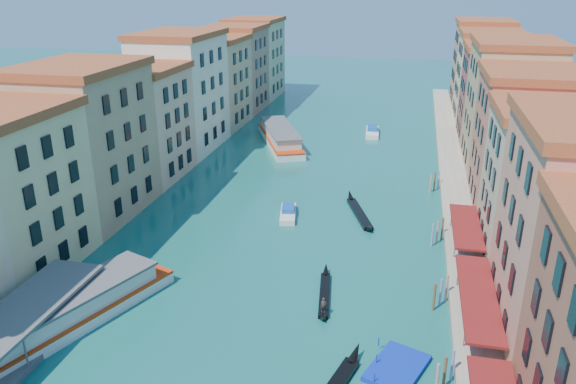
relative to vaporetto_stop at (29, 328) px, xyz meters
name	(u,v)px	position (x,y,z in m)	size (l,w,h in m)	color
left_bank_palazzos	(167,103)	(-10.00, 52.68, 8.27)	(12.80, 128.40, 21.00)	beige
right_bank_palazzos	(513,120)	(46.00, 53.00, 8.31)	(12.80, 128.40, 21.00)	#964B35
quay	(452,174)	(38.00, 53.00, -0.94)	(4.00, 140.00, 1.00)	gray
restaurant_awnings	(478,299)	(38.19, 11.00, 1.55)	(3.20, 44.55, 3.12)	maroon
vaporetto_stop	(29,328)	(0.00, 0.00, 0.00)	(5.40, 16.40, 3.65)	#59595C
mooring_poles_right	(440,279)	(35.10, 16.80, -0.14)	(1.44, 54.24, 3.20)	brown
mooring_poles_left	(5,326)	(-2.50, 0.00, -0.14)	(0.24, 8.24, 3.20)	brown
vaporetto_near	(73,310)	(2.00, 3.50, -0.03)	(11.96, 21.41, 3.14)	white
vaporetto_far	(280,137)	(6.93, 64.96, 0.06)	(13.66, 22.56, 3.33)	white
gondola_fore	(325,293)	(23.90, 13.12, -1.08)	(2.18, 10.68, 2.13)	black
gondola_far	(359,212)	(25.09, 34.54, -1.06)	(5.38, 12.72, 1.87)	black
motorboat_mid	(288,213)	(15.89, 31.95, -0.94)	(3.06, 6.50, 1.29)	silver
motorboat_far	(372,131)	(23.45, 75.77, -0.81)	(3.01, 7.99, 1.62)	white
blue_dock	(397,368)	(31.50, 3.27, -1.20)	(5.57, 6.66, 0.47)	#0C2BB5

